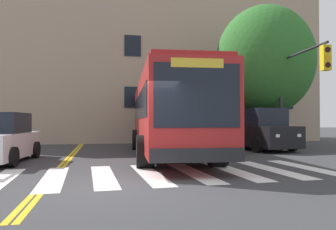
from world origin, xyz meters
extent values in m
plane|color=#38383A|center=(0.00, 0.00, 0.00)|extent=(120.00, 120.00, 0.00)
cube|color=white|center=(-3.17, 1.51, 0.00)|extent=(0.78, 3.89, 0.01)
cube|color=white|center=(-1.90, 1.57, 0.00)|extent=(0.78, 3.89, 0.01)
cube|color=white|center=(-0.62, 1.64, 0.00)|extent=(0.78, 3.89, 0.01)
cube|color=white|center=(0.65, 1.70, 0.00)|extent=(0.78, 3.89, 0.01)
cube|color=white|center=(1.93, 1.77, 0.00)|extent=(0.78, 3.89, 0.01)
cube|color=white|center=(3.21, 1.83, 0.00)|extent=(0.78, 3.89, 0.01)
cube|color=white|center=(4.48, 1.89, 0.00)|extent=(0.78, 3.89, 0.01)
cube|color=white|center=(5.76, 1.96, 0.00)|extent=(0.78, 3.89, 0.01)
cube|color=gold|center=(-2.04, 15.64, 0.00)|extent=(0.12, 36.00, 0.01)
cube|color=gold|center=(-1.88, 15.64, 0.00)|extent=(0.12, 36.00, 0.01)
cube|color=#B22323|center=(2.14, 6.68, 1.82)|extent=(3.33, 12.39, 2.75)
cube|color=black|center=(3.39, 6.60, 2.09)|extent=(0.81, 11.24, 0.99)
cube|color=black|center=(0.89, 6.77, 2.09)|extent=(0.81, 11.24, 0.99)
cube|color=black|center=(1.71, 0.56, 2.15)|extent=(2.23, 0.18, 1.65)
cube|color=yellow|center=(1.71, 0.56, 2.97)|extent=(1.36, 0.12, 0.24)
cube|color=#232326|center=(1.71, 0.54, 0.63)|extent=(2.43, 0.27, 0.36)
cube|color=maroon|center=(2.14, 6.68, 3.27)|extent=(3.15, 11.89, 0.16)
cylinder|color=black|center=(3.06, 2.81, 0.52)|extent=(0.63, 1.08, 1.04)
cylinder|color=black|center=(0.69, 2.98, 0.52)|extent=(0.63, 1.08, 1.04)
cylinder|color=black|center=(3.52, 9.35, 0.52)|extent=(0.63, 1.08, 1.04)
cylinder|color=black|center=(1.15, 9.51, 0.52)|extent=(0.63, 1.08, 1.04)
cylinder|color=black|center=(-3.48, 3.93, 0.33)|extent=(0.27, 0.67, 0.66)
cylinder|color=black|center=(-3.29, 6.61, 0.33)|extent=(0.27, 0.67, 0.66)
cube|color=black|center=(7.31, 8.62, 0.73)|extent=(2.61, 5.32, 1.03)
cube|color=black|center=(7.30, 8.67, 1.69)|extent=(2.16, 3.37, 0.89)
cube|color=white|center=(8.22, 6.14, 0.83)|extent=(0.20, 0.07, 0.14)
cube|color=white|center=(7.05, 5.99, 0.83)|extent=(0.20, 0.07, 0.14)
cylinder|color=black|center=(8.51, 7.18, 0.38)|extent=(0.32, 0.78, 0.76)
cylinder|color=black|center=(6.51, 6.92, 0.38)|extent=(0.32, 0.78, 0.76)
cylinder|color=black|center=(8.10, 10.32, 0.38)|extent=(0.32, 0.78, 0.76)
cylinder|color=black|center=(6.10, 10.06, 0.38)|extent=(0.32, 0.78, 0.76)
cube|color=navy|center=(3.37, 15.37, 0.60)|extent=(2.30, 4.52, 0.83)
cube|color=black|center=(3.39, 15.50, 1.42)|extent=(1.87, 2.25, 0.81)
cube|color=white|center=(3.68, 13.13, 0.68)|extent=(0.20, 0.06, 0.14)
cube|color=white|center=(2.59, 13.25, 0.68)|extent=(0.20, 0.06, 0.14)
cylinder|color=black|center=(4.16, 13.93, 0.33)|extent=(0.29, 0.68, 0.66)
cylinder|color=black|center=(2.29, 14.13, 0.33)|extent=(0.29, 0.68, 0.66)
cylinder|color=black|center=(4.45, 16.60, 0.33)|extent=(0.29, 0.68, 0.66)
cylinder|color=black|center=(2.58, 16.81, 0.33)|extent=(0.29, 0.68, 0.66)
cylinder|color=#28282D|center=(8.27, 7.77, 2.57)|extent=(0.16, 0.16, 5.14)
cylinder|color=#28282D|center=(8.13, 5.80, 4.59)|extent=(0.39, 3.93, 0.11)
cube|color=yellow|center=(8.00, 3.99, 3.99)|extent=(0.36, 0.30, 1.00)
cylinder|color=black|center=(7.99, 3.84, 4.29)|extent=(0.22, 0.05, 0.22)
cylinder|color=orange|center=(7.99, 3.84, 3.99)|extent=(0.22, 0.05, 0.22)
cylinder|color=black|center=(7.99, 3.84, 3.69)|extent=(0.22, 0.05, 0.22)
cylinder|color=brown|center=(8.29, 9.45, 1.13)|extent=(0.49, 0.49, 2.27)
ellipsoid|color=#2D6B28|center=(8.29, 9.45, 4.90)|extent=(6.66, 6.25, 6.18)
cube|color=tan|center=(1.31, 18.03, 6.17)|extent=(28.18, 7.18, 12.34)
cube|color=black|center=(1.31, 14.41, 3.08)|extent=(1.10, 0.06, 1.40)
cube|color=black|center=(12.58, 14.41, 3.08)|extent=(1.10, 0.06, 1.40)
cube|color=black|center=(1.31, 14.41, 6.54)|extent=(1.10, 0.06, 1.40)
cube|color=black|center=(12.58, 14.41, 6.54)|extent=(1.10, 0.06, 1.40)
camera|label=1|loc=(-0.65, -7.42, 1.49)|focal=35.00mm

